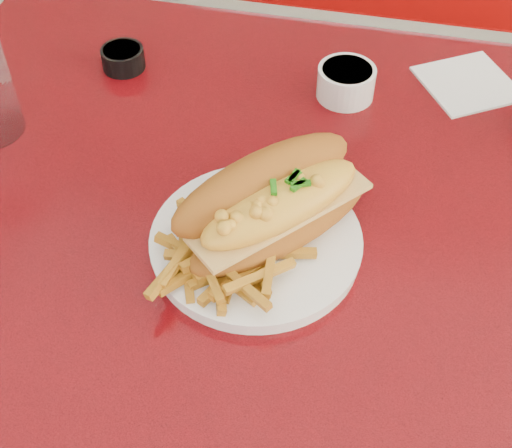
% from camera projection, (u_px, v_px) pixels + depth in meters
% --- Properties ---
extents(diner_table, '(1.23, 0.83, 0.77)m').
position_uv_depth(diner_table, '(323.00, 286.00, 0.96)').
color(diner_table, '#BA0B14').
rests_on(diner_table, ground).
extents(booth_bench_far, '(1.20, 0.51, 0.90)m').
position_uv_depth(booth_bench_far, '(366.00, 107.00, 1.73)').
color(booth_bench_far, '#9B0C0A').
rests_on(booth_bench_far, ground).
extents(dinner_plate, '(0.31, 0.31, 0.02)m').
position_uv_depth(dinner_plate, '(256.00, 243.00, 0.79)').
color(dinner_plate, white).
rests_on(dinner_plate, diner_table).
extents(mac_hoagie, '(0.24, 0.25, 0.10)m').
position_uv_depth(mac_hoagie, '(274.00, 203.00, 0.76)').
color(mac_hoagie, '#A15A19').
rests_on(mac_hoagie, dinner_plate).
extents(fries_pile, '(0.15, 0.14, 0.04)m').
position_uv_depth(fries_pile, '(225.00, 257.00, 0.74)').
color(fries_pile, gold).
rests_on(fries_pile, dinner_plate).
extents(fork, '(0.09, 0.12, 0.00)m').
position_uv_depth(fork, '(298.00, 222.00, 0.80)').
color(fork, silver).
rests_on(fork, dinner_plate).
extents(gravy_ramekin, '(0.08, 0.08, 0.04)m').
position_uv_depth(gravy_ramekin, '(346.00, 82.00, 0.97)').
color(gravy_ramekin, white).
rests_on(gravy_ramekin, diner_table).
extents(sauce_cup_left, '(0.08, 0.08, 0.03)m').
position_uv_depth(sauce_cup_left, '(123.00, 57.00, 1.02)').
color(sauce_cup_left, black).
rests_on(sauce_cup_left, diner_table).
extents(paper_napkin, '(0.17, 0.17, 0.00)m').
position_uv_depth(paper_napkin, '(468.00, 83.00, 1.00)').
color(paper_napkin, white).
rests_on(paper_napkin, diner_table).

